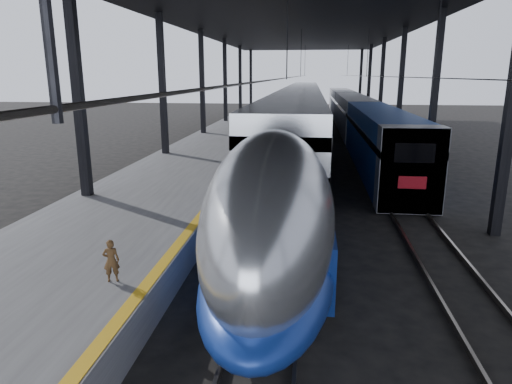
# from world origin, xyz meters

# --- Properties ---
(ground) EXTENTS (160.00, 160.00, 0.00)m
(ground) POSITION_xyz_m (0.00, 0.00, 0.00)
(ground) COLOR black
(ground) RESTS_ON ground
(platform) EXTENTS (6.00, 80.00, 1.00)m
(platform) POSITION_xyz_m (-3.50, 20.00, 0.50)
(platform) COLOR #4C4C4F
(platform) RESTS_ON ground
(yellow_strip) EXTENTS (0.30, 80.00, 0.01)m
(yellow_strip) POSITION_xyz_m (-0.70, 20.00, 1.00)
(yellow_strip) COLOR #C89212
(yellow_strip) RESTS_ON platform
(rails) EXTENTS (6.52, 80.00, 0.16)m
(rails) POSITION_xyz_m (4.50, 20.00, 0.08)
(rails) COLOR slate
(rails) RESTS_ON ground
(canopy) EXTENTS (18.00, 75.00, 9.47)m
(canopy) POSITION_xyz_m (1.90, 20.00, 9.12)
(canopy) COLOR black
(canopy) RESTS_ON ground
(tgv_train) EXTENTS (3.14, 65.20, 4.50)m
(tgv_train) POSITION_xyz_m (2.00, 26.39, 2.10)
(tgv_train) COLOR #ABAEB3
(tgv_train) RESTS_ON ground
(second_train) EXTENTS (2.62, 56.05, 3.61)m
(second_train) POSITION_xyz_m (7.00, 34.16, 1.83)
(second_train) COLOR navy
(second_train) RESTS_ON ground
(child) EXTENTS (0.43, 0.35, 1.01)m
(child) POSITION_xyz_m (-1.54, -2.32, 1.51)
(child) COLOR #483018
(child) RESTS_ON platform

